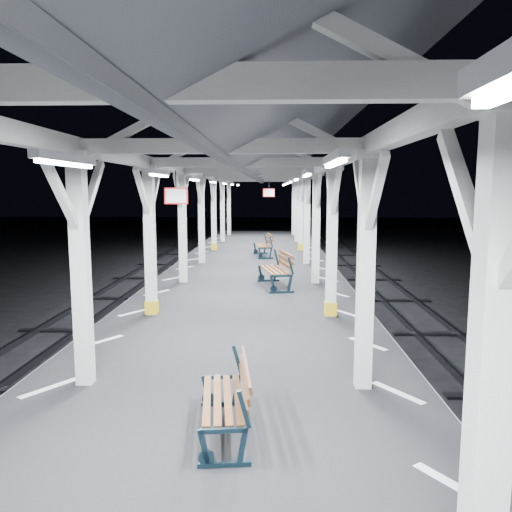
{
  "coord_description": "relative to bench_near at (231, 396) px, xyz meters",
  "views": [
    {
      "loc": [
        0.71,
        -8.86,
        3.8
      ],
      "look_at": [
        0.31,
        3.1,
        2.2
      ],
      "focal_mm": 35.0,
      "sensor_mm": 36.0,
      "label": 1
    }
  ],
  "objects": [
    {
      "name": "bench_far",
      "position": [
        0.16,
        15.43,
        0.06
      ],
      "size": [
        0.89,
        1.79,
        0.93
      ],
      "rotation": [
        0.0,
        0.0,
        0.15
      ],
      "color": "#11232D",
      "rests_on": "platform"
    },
    {
      "name": "bench_mid",
      "position": [
        0.65,
        8.73,
        0.1
      ],
      "size": [
        1.06,
        1.96,
        1.01
      ],
      "rotation": [
        0.0,
        0.0,
        0.21
      ],
      "color": "#11232D",
      "rests_on": "platform"
    },
    {
      "name": "track_right",
      "position": [
        4.77,
        3.41,
        -1.36
      ],
      "size": [
        2.2,
        60.0,
        0.16
      ],
      "color": "#2D2D33",
      "rests_on": "ground"
    },
    {
      "name": "hazard_stripes_left",
      "position": [
        -2.68,
        3.41,
        -0.43
      ],
      "size": [
        1.0,
        48.0,
        0.01
      ],
      "primitive_type": "cube",
      "color": "silver",
      "rests_on": "platform"
    },
    {
      "name": "platform",
      "position": [
        -0.23,
        3.41,
        -0.94
      ],
      "size": [
        6.0,
        50.0,
        1.0
      ],
      "primitive_type": "cube",
      "color": "black",
      "rests_on": "ground"
    },
    {
      "name": "canopy",
      "position": [
        -0.23,
        3.39,
        3.13
      ],
      "size": [
        5.4,
        49.0,
        4.65
      ],
      "color": "silver",
      "rests_on": "platform"
    },
    {
      "name": "ground",
      "position": [
        -0.23,
        3.41,
        -1.44
      ],
      "size": [
        120.0,
        120.0,
        0.0
      ],
      "primitive_type": "plane",
      "color": "black",
      "rests_on": "ground"
    },
    {
      "name": "hazard_stripes_right",
      "position": [
        2.22,
        3.41,
        -0.43
      ],
      "size": [
        1.0,
        48.0,
        0.01
      ],
      "primitive_type": "cube",
      "color": "silver",
      "rests_on": "platform"
    },
    {
      "name": "bench_near",
      "position": [
        0.0,
        0.0,
        0.0
      ],
      "size": [
        0.73,
        1.57,
        0.82
      ],
      "rotation": [
        0.0,
        0.0,
        0.12
      ],
      "color": "#11232D",
      "rests_on": "platform"
    }
  ]
}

